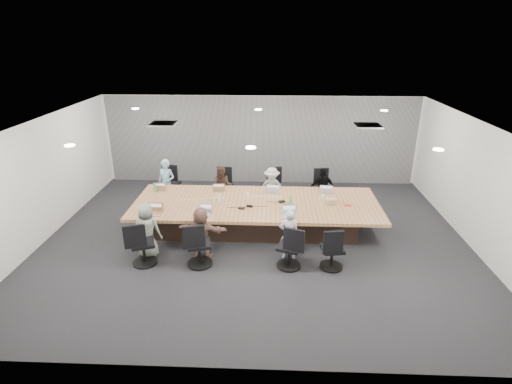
{
  "coord_description": "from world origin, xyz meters",
  "views": [
    {
      "loc": [
        0.37,
        -8.48,
        4.64
      ],
      "look_at": [
        0.0,
        0.4,
        1.05
      ],
      "focal_mm": 28.0,
      "sensor_mm": 36.0,
      "label": 1
    }
  ],
  "objects_px": {
    "laptop_0": "(161,188)",
    "laptop_6": "(288,216)",
    "chair_0": "(170,187)",
    "snack_packet": "(348,204)",
    "laptop_4": "(154,214)",
    "chair_1": "(224,189)",
    "laptop_3": "(325,191)",
    "conference_table": "(256,215)",
    "laptop_5": "(205,215)",
    "chair_4": "(143,247)",
    "canvas_bag": "(330,202)",
    "person_2": "(272,188)",
    "bottle_green_left": "(156,188)",
    "person_6": "(289,235)",
    "chair_2": "(272,189)",
    "chair_5": "(199,247)",
    "stapler": "(250,206)",
    "chair_3": "(320,191)",
    "laptop_2": "(272,190)",
    "person_4": "(147,230)",
    "bottle_clear": "(219,199)",
    "chair_7": "(332,252)",
    "person_0": "(167,183)",
    "person_5": "(202,233)",
    "mug_brown": "(161,205)",
    "laptop_1": "(220,189)",
    "bottle_green_right": "(291,200)",
    "person_1": "(223,187)",
    "chair_6": "(289,250)"
  },
  "relations": [
    {
      "from": "chair_7",
      "to": "laptop_6",
      "type": "bearing_deg",
      "value": 126.51
    },
    {
      "from": "chair_4",
      "to": "bottle_green_right",
      "type": "bearing_deg",
      "value": 6.71
    },
    {
      "from": "chair_3",
      "to": "chair_7",
      "type": "bearing_deg",
      "value": 81.19
    },
    {
      "from": "chair_1",
      "to": "canvas_bag",
      "type": "distance_m",
      "value": 3.33
    },
    {
      "from": "laptop_6",
      "to": "canvas_bag",
      "type": "distance_m",
      "value": 1.28
    },
    {
      "from": "chair_7",
      "to": "snack_packet",
      "type": "xyz_separation_m",
      "value": [
        0.56,
        1.61,
        0.38
      ]
    },
    {
      "from": "person_0",
      "to": "laptop_4",
      "type": "bearing_deg",
      "value": -69.13
    },
    {
      "from": "chair_2",
      "to": "chair_7",
      "type": "relative_size",
      "value": 1.1
    },
    {
      "from": "chair_1",
      "to": "laptop_4",
      "type": "xyz_separation_m",
      "value": [
        -1.33,
        -2.5,
        0.35
      ]
    },
    {
      "from": "conference_table",
      "to": "laptop_3",
      "type": "distance_m",
      "value": 1.97
    },
    {
      "from": "chair_3",
      "to": "laptop_3",
      "type": "relative_size",
      "value": 2.34
    },
    {
      "from": "laptop_4",
      "to": "canvas_bag",
      "type": "distance_m",
      "value": 4.19
    },
    {
      "from": "snack_packet",
      "to": "person_4",
      "type": "bearing_deg",
      "value": -164.44
    },
    {
      "from": "person_2",
      "to": "laptop_4",
      "type": "xyz_separation_m",
      "value": [
        -2.7,
        -2.15,
        0.16
      ]
    },
    {
      "from": "laptop_4",
      "to": "bottle_green_right",
      "type": "relative_size",
      "value": 1.42
    },
    {
      "from": "chair_1",
      "to": "laptop_3",
      "type": "relative_size",
      "value": 2.36
    },
    {
      "from": "laptop_4",
      "to": "laptop_3",
      "type": "bearing_deg",
      "value": 21.32
    },
    {
      "from": "person_2",
      "to": "person_0",
      "type": "bearing_deg",
      "value": -176.17
    },
    {
      "from": "chair_1",
      "to": "person_6",
      "type": "xyz_separation_m",
      "value": [
        1.75,
        -3.05,
        0.18
      ]
    },
    {
      "from": "chair_1",
      "to": "bottle_green_left",
      "type": "relative_size",
      "value": 3.6
    },
    {
      "from": "chair_3",
      "to": "laptop_2",
      "type": "relative_size",
      "value": 2.25
    },
    {
      "from": "conference_table",
      "to": "laptop_6",
      "type": "distance_m",
      "value": 1.16
    },
    {
      "from": "person_1",
      "to": "laptop_3",
      "type": "distance_m",
      "value": 2.82
    },
    {
      "from": "laptop_0",
      "to": "laptop_3",
      "type": "height_order",
      "value": "same"
    },
    {
      "from": "conference_table",
      "to": "chair_4",
      "type": "relative_size",
      "value": 7.3
    },
    {
      "from": "laptop_4",
      "to": "chair_1",
      "type": "bearing_deg",
      "value": 61.95
    },
    {
      "from": "laptop_3",
      "to": "person_6",
      "type": "distance_m",
      "value": 2.38
    },
    {
      "from": "chair_5",
      "to": "stapler",
      "type": "xyz_separation_m",
      "value": [
        0.99,
        1.39,
        0.34
      ]
    },
    {
      "from": "chair_2",
      "to": "snack_packet",
      "type": "relative_size",
      "value": 4.66
    },
    {
      "from": "person_6",
      "to": "stapler",
      "type": "relative_size",
      "value": 7.82
    },
    {
      "from": "chair_5",
      "to": "chair_6",
      "type": "distance_m",
      "value": 1.89
    },
    {
      "from": "laptop_0",
      "to": "laptop_6",
      "type": "height_order",
      "value": "same"
    },
    {
      "from": "chair_3",
      "to": "laptop_0",
      "type": "xyz_separation_m",
      "value": [
        -4.34,
        -0.9,
        0.35
      ]
    },
    {
      "from": "chair_0",
      "to": "chair_2",
      "type": "distance_m",
      "value": 2.94
    },
    {
      "from": "chair_4",
      "to": "laptop_3",
      "type": "distance_m",
      "value": 4.81
    },
    {
      "from": "person_6",
      "to": "stapler",
      "type": "bearing_deg",
      "value": -51.2
    },
    {
      "from": "person_4",
      "to": "bottle_clear",
      "type": "xyz_separation_m",
      "value": [
        1.43,
        1.26,
        0.23
      ]
    },
    {
      "from": "person_6",
      "to": "laptop_6",
      "type": "height_order",
      "value": "person_6"
    },
    {
      "from": "person_5",
      "to": "mug_brown",
      "type": "height_order",
      "value": "person_5"
    },
    {
      "from": "person_2",
      "to": "bottle_green_left",
      "type": "relative_size",
      "value": 5.35
    },
    {
      "from": "chair_2",
      "to": "laptop_4",
      "type": "bearing_deg",
      "value": 25.76
    },
    {
      "from": "laptop_3",
      "to": "person_4",
      "type": "xyz_separation_m",
      "value": [
        -4.09,
        -2.15,
        -0.13
      ]
    },
    {
      "from": "person_2",
      "to": "laptop_4",
      "type": "distance_m",
      "value": 3.45
    },
    {
      "from": "conference_table",
      "to": "canvas_bag",
      "type": "relative_size",
      "value": 22.76
    },
    {
      "from": "chair_0",
      "to": "laptop_5",
      "type": "height_order",
      "value": "chair_0"
    },
    {
      "from": "laptop_6",
      "to": "stapler",
      "type": "relative_size",
      "value": 2.14
    },
    {
      "from": "chair_0",
      "to": "snack_packet",
      "type": "bearing_deg",
      "value": 169.7
    },
    {
      "from": "laptop_5",
      "to": "laptop_3",
      "type": "bearing_deg",
      "value": 30.42
    },
    {
      "from": "bottle_green_right",
      "to": "stapler",
      "type": "distance_m",
      "value": 1.0
    },
    {
      "from": "laptop_1",
      "to": "person_5",
      "type": "height_order",
      "value": "person_5"
    }
  ]
}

